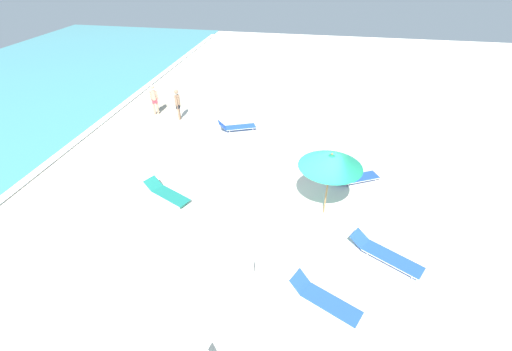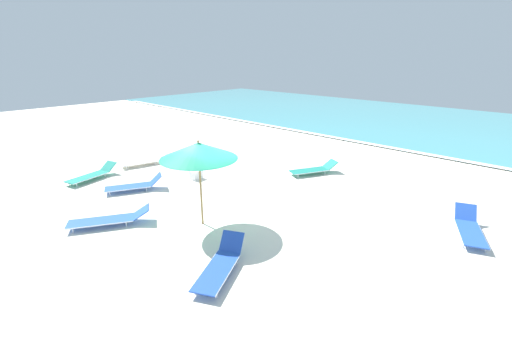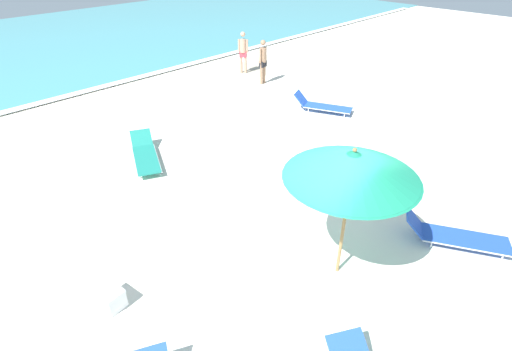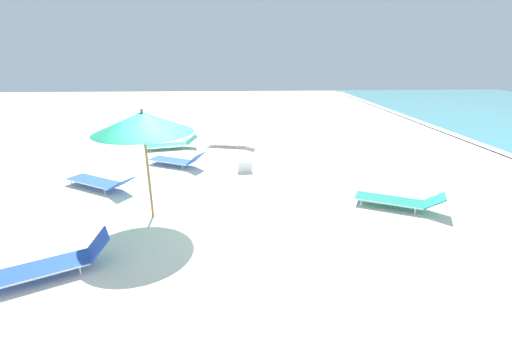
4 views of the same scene
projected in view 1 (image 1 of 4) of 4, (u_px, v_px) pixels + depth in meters
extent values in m
cube|color=silver|center=(302.00, 213.00, 13.07)|extent=(60.00, 60.00, 0.16)
cube|color=#B8AE96|center=(82.00, 185.00, 14.43)|extent=(57.00, 2.20, 0.00)
cube|color=#B8AE96|center=(45.00, 339.00, 8.83)|extent=(3.16, 1.50, 0.00)
cube|color=#B8AE96|center=(153.00, 156.00, 16.40)|extent=(2.25, 1.12, 0.00)
cube|color=#B8AE96|center=(229.00, 106.00, 21.31)|extent=(2.56, 1.43, 0.00)
cube|color=white|center=(29.00, 177.00, 14.77)|extent=(56.00, 0.44, 0.01)
cylinder|color=#9E7547|center=(327.00, 188.00, 12.32)|extent=(0.06, 0.06, 2.31)
cone|color=#1E936B|center=(331.00, 161.00, 11.66)|extent=(2.23, 2.23, 0.47)
cylinder|color=#166E50|center=(330.00, 166.00, 11.79)|extent=(2.17, 2.17, 0.01)
sphere|color=#9E7547|center=(332.00, 154.00, 11.51)|extent=(0.07, 0.07, 0.07)
cube|color=blue|center=(360.00, 177.00, 14.58)|extent=(1.30, 1.75, 0.03)
cylinder|color=silver|center=(363.00, 181.00, 14.34)|extent=(0.79, 1.49, 0.03)
cylinder|color=silver|center=(356.00, 174.00, 14.82)|extent=(0.79, 1.49, 0.03)
cube|color=blue|center=(339.00, 177.00, 14.22)|extent=(0.69, 0.62, 0.42)
cylinder|color=silver|center=(376.00, 180.00, 14.59)|extent=(0.03, 0.03, 0.16)
cylinder|color=silver|center=(369.00, 174.00, 14.99)|extent=(0.03, 0.03, 0.16)
cylinder|color=silver|center=(349.00, 185.00, 14.28)|extent=(0.03, 0.03, 0.16)
cylinder|color=silver|center=(343.00, 179.00, 14.68)|extent=(0.03, 0.03, 0.16)
cube|color=blue|center=(393.00, 259.00, 10.85)|extent=(1.46, 1.91, 0.03)
cylinder|color=silver|center=(389.00, 264.00, 10.66)|extent=(0.97, 1.62, 0.03)
cylinder|color=silver|center=(396.00, 253.00, 11.04)|extent=(0.97, 1.62, 0.03)
cube|color=blue|center=(360.00, 238.00, 11.41)|extent=(0.74, 0.71, 0.30)
cylinder|color=silver|center=(412.00, 278.00, 10.35)|extent=(0.03, 0.03, 0.16)
cylinder|color=silver|center=(418.00, 268.00, 10.67)|extent=(0.03, 0.03, 0.16)
cylinder|color=silver|center=(367.00, 254.00, 11.14)|extent=(0.03, 0.03, 0.16)
cylinder|color=silver|center=(374.00, 245.00, 11.46)|extent=(0.03, 0.03, 0.16)
cube|color=blue|center=(332.00, 304.00, 9.49)|extent=(1.27, 1.74, 0.03)
cylinder|color=silver|center=(327.00, 312.00, 9.29)|extent=(0.76, 1.48, 0.03)
cylinder|color=silver|center=(336.00, 297.00, 9.69)|extent=(0.76, 1.48, 0.03)
cube|color=blue|center=(300.00, 282.00, 9.89)|extent=(0.71, 0.64, 0.39)
cylinder|color=silver|center=(349.00, 326.00, 9.06)|extent=(0.03, 0.03, 0.16)
cylinder|color=silver|center=(356.00, 312.00, 9.39)|extent=(0.03, 0.03, 0.16)
cylinder|color=silver|center=(307.00, 301.00, 9.69)|extent=(0.03, 0.03, 0.16)
cylinder|color=silver|center=(315.00, 289.00, 10.03)|extent=(0.03, 0.03, 0.16)
cube|color=blue|center=(241.00, 127.00, 18.55)|extent=(1.18, 1.73, 0.03)
cylinder|color=silver|center=(242.00, 129.00, 18.31)|extent=(0.65, 1.51, 0.03)
cylinder|color=silver|center=(240.00, 124.00, 18.79)|extent=(0.65, 1.51, 0.03)
cube|color=blue|center=(222.00, 125.00, 18.26)|extent=(0.68, 0.58, 0.43)
cylinder|color=silver|center=(253.00, 129.00, 18.51)|extent=(0.03, 0.03, 0.16)
cylinder|color=silver|center=(251.00, 125.00, 18.92)|extent=(0.03, 0.03, 0.16)
cylinder|color=silver|center=(230.00, 132.00, 18.29)|extent=(0.03, 0.03, 0.16)
cylinder|color=silver|center=(228.00, 127.00, 18.70)|extent=(0.03, 0.03, 0.16)
cube|color=#1E8475|center=(171.00, 196.00, 13.53)|extent=(1.26, 1.74, 0.03)
cylinder|color=silver|center=(165.00, 200.00, 13.33)|extent=(0.75, 1.49, 0.03)
cylinder|color=silver|center=(177.00, 192.00, 13.72)|extent=(0.75, 1.49, 0.03)
cube|color=#1E8475|center=(153.00, 183.00, 13.95)|extent=(0.72, 0.67, 0.34)
cylinder|color=silver|center=(178.00, 207.00, 13.10)|extent=(0.03, 0.03, 0.16)
cylinder|color=silver|center=(187.00, 201.00, 13.43)|extent=(0.03, 0.03, 0.16)
cylinder|color=silver|center=(156.00, 195.00, 13.73)|extent=(0.03, 0.03, 0.16)
cylinder|color=silver|center=(165.00, 189.00, 14.06)|extent=(0.03, 0.03, 0.16)
cylinder|color=tan|center=(154.00, 107.00, 20.06)|extent=(0.11, 0.11, 0.90)
cylinder|color=tan|center=(157.00, 107.00, 20.12)|extent=(0.11, 0.11, 0.90)
cube|color=#D13D4C|center=(155.00, 101.00, 19.88)|extent=(0.31, 0.35, 0.24)
cylinder|color=tan|center=(154.00, 95.00, 19.68)|extent=(0.27, 0.27, 0.55)
cylinder|color=tan|center=(150.00, 96.00, 19.62)|extent=(0.08, 0.08, 0.55)
cylinder|color=tan|center=(157.00, 95.00, 19.74)|extent=(0.08, 0.08, 0.55)
sphere|color=tan|center=(152.00, 87.00, 19.40)|extent=(0.21, 0.21, 0.21)
cylinder|color=#A37A5B|center=(179.00, 111.00, 19.56)|extent=(0.11, 0.11, 0.90)
cylinder|color=#A37A5B|center=(179.00, 113.00, 19.39)|extent=(0.11, 0.11, 0.90)
cube|color=black|center=(178.00, 106.00, 19.26)|extent=(0.32, 0.22, 0.24)
cylinder|color=#A37A5B|center=(177.00, 100.00, 19.06)|extent=(0.27, 0.27, 0.55)
cylinder|color=#A37A5B|center=(178.00, 99.00, 19.22)|extent=(0.08, 0.08, 0.55)
cylinder|color=#A37A5B|center=(177.00, 101.00, 18.91)|extent=(0.08, 0.08, 0.55)
sphere|color=#A37A5B|center=(176.00, 92.00, 18.79)|extent=(0.21, 0.21, 0.21)
cube|color=white|center=(246.00, 270.00, 10.50)|extent=(0.40, 0.52, 0.32)
cube|color=white|center=(246.00, 266.00, 10.39)|extent=(0.42, 0.54, 0.05)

